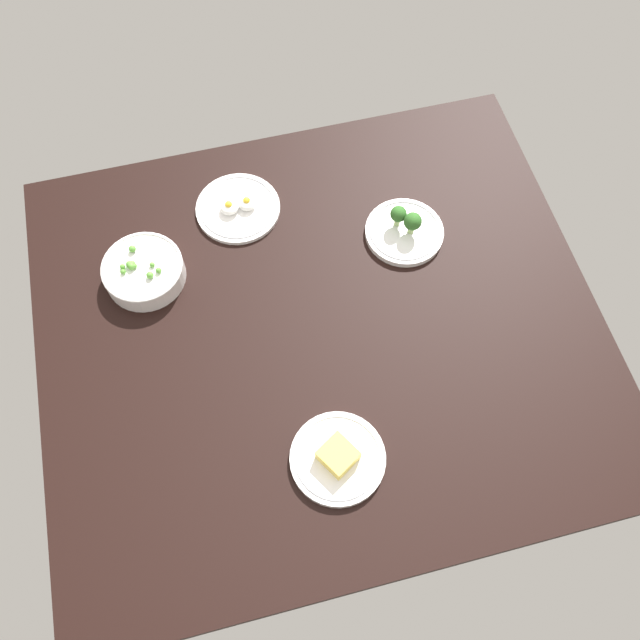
% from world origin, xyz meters
% --- Properties ---
extents(dining_table, '(1.16, 1.04, 0.04)m').
position_xyz_m(dining_table, '(0.00, 0.00, 0.02)').
color(dining_table, black).
rests_on(dining_table, ground).
extents(bowl_peas, '(0.17, 0.17, 0.06)m').
position_xyz_m(bowl_peas, '(0.34, -0.20, 0.07)').
color(bowl_peas, white).
rests_on(bowl_peas, dining_table).
extents(plate_broccoli, '(0.17, 0.17, 0.07)m').
position_xyz_m(plate_broccoli, '(-0.24, -0.17, 0.06)').
color(plate_broccoli, white).
rests_on(plate_broccoli, dining_table).
extents(plate_cheese, '(0.18, 0.18, 0.05)m').
position_xyz_m(plate_cheese, '(0.04, 0.29, 0.05)').
color(plate_cheese, white).
rests_on(plate_cheese, dining_table).
extents(plate_eggs, '(0.19, 0.19, 0.04)m').
position_xyz_m(plate_eggs, '(0.11, -0.33, 0.05)').
color(plate_eggs, white).
rests_on(plate_eggs, dining_table).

